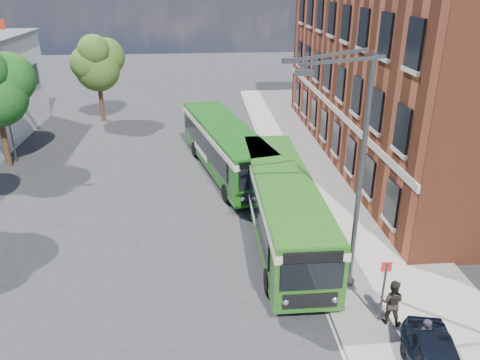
{
  "coord_description": "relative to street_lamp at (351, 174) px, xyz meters",
  "views": [
    {
      "loc": [
        -0.33,
        -16.74,
        11.13
      ],
      "look_at": [
        1.42,
        3.74,
        2.2
      ],
      "focal_mm": 35.0,
      "sensor_mm": 36.0,
      "label": 1
    }
  ],
  "objects": [
    {
      "name": "ground",
      "position": [
        -4.84,
        2.0,
        -4.79
      ],
      "size": [
        120.0,
        120.0,
        0.0
      ],
      "primitive_type": "plane",
      "color": "#2B2B2D",
      "rests_on": "ground"
    },
    {
      "name": "pavement",
      "position": [
        2.16,
        10.0,
        -4.72
      ],
      "size": [
        6.0,
        48.0,
        0.15
      ],
      "primitive_type": "cube",
      "color": "gray",
      "rests_on": "ground"
    },
    {
      "name": "kerb_line",
      "position": [
        -0.89,
        10.0,
        -4.79
      ],
      "size": [
        0.12,
        48.0,
        0.01
      ],
      "primitive_type": "cube",
      "color": "beige",
      "rests_on": "ground"
    },
    {
      "name": "brick_office",
      "position": [
        9.16,
        14.0,
        2.18
      ],
      "size": [
        12.1,
        26.0,
        14.2
      ],
      "color": "brown",
      "rests_on": "ground"
    },
    {
      "name": "flagpole",
      "position": [
        -17.29,
        15.0,
        0.15
      ],
      "size": [
        0.95,
        0.1,
        9.0
      ],
      "color": "#3D4043",
      "rests_on": "ground"
    },
    {
      "name": "street_lamp",
      "position": [
        0.0,
        0.0,
        0.0
      ],
      "size": [
        2.96,
        2.38,
        9.0
      ],
      "color": "#3D4043",
      "rests_on": "ground"
    },
    {
      "name": "bus_stop_sign",
      "position": [
        0.76,
        -2.2,
        -3.28
      ],
      "size": [
        0.35,
        0.08,
        2.52
      ],
      "color": "#3D4043",
      "rests_on": "ground"
    },
    {
      "name": "bus_front",
      "position": [
        -1.64,
        3.99,
        -2.96
      ],
      "size": [
        2.68,
        12.08,
        3.02
      ],
      "color": "#275C1B",
      "rests_on": "ground"
    },
    {
      "name": "bus_rear",
      "position": [
        -3.79,
        12.22,
        -2.96
      ],
      "size": [
        5.25,
        12.23,
        3.02
      ],
      "color": "#165613",
      "rests_on": "ground"
    },
    {
      "name": "pedestrian_a",
      "position": [
        1.44,
        -4.0,
        -3.9
      ],
      "size": [
        0.59,
        0.43,
        1.48
      ],
      "primitive_type": "imported",
      "rotation": [
        0.0,
        0.0,
        3.29
      ],
      "color": "black",
      "rests_on": "pavement"
    },
    {
      "name": "pedestrian_b",
      "position": [
        1.07,
        -2.31,
        -3.8
      ],
      "size": [
        1.02,
        0.94,
        1.69
      ],
      "primitive_type": "imported",
      "rotation": [
        0.0,
        0.0,
        2.68
      ],
      "color": "black",
      "rests_on": "pavement"
    },
    {
      "name": "tree_right",
      "position": [
        -13.39,
        24.49,
        0.02
      ],
      "size": [
        4.21,
        4.0,
        7.1
      ],
      "color": "#321E12",
      "rests_on": "ground"
    }
  ]
}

